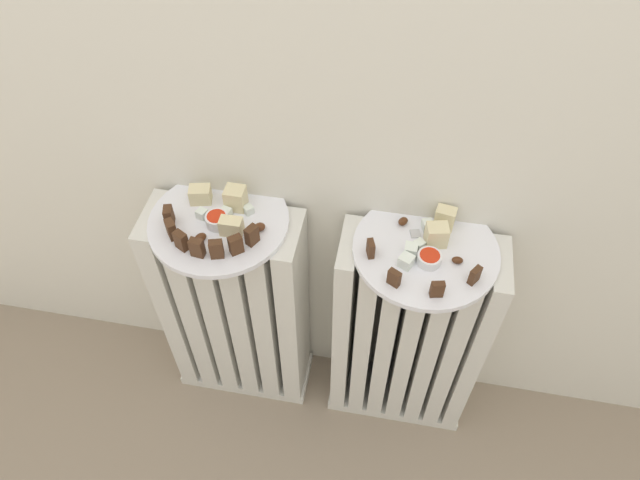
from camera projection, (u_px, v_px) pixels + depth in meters
name	position (u px, v px, depth m)	size (l,w,h in m)	color
ground_plane	(301.00, 480.00, 1.49)	(6.00, 6.00, 0.00)	gray
radiator_left	(237.00, 311.00, 1.45)	(0.36, 0.15, 0.65)	silver
radiator_right	(406.00, 337.00, 1.40)	(0.36, 0.15, 0.65)	silver
plate_left	(219.00, 222.00, 1.20)	(0.29, 0.29, 0.01)	white
plate_right	(426.00, 250.00, 1.15)	(0.29, 0.29, 0.01)	white
dark_cake_slice_left_0	(169.00, 216.00, 1.17)	(0.03, 0.02, 0.04)	#472B19
dark_cake_slice_left_1	(171.00, 229.00, 1.15)	(0.03, 0.02, 0.04)	#472B19
dark_cake_slice_left_2	(181.00, 241.00, 1.13)	(0.03, 0.02, 0.04)	#472B19
dark_cake_slice_left_3	(197.00, 248.00, 1.12)	(0.03, 0.02, 0.04)	#472B19
dark_cake_slice_left_4	(216.00, 249.00, 1.12)	(0.03, 0.02, 0.04)	#472B19
dark_cake_slice_left_5	(236.00, 245.00, 1.12)	(0.03, 0.02, 0.04)	#472B19
dark_cake_slice_left_6	(252.00, 235.00, 1.14)	(0.03, 0.02, 0.04)	#472B19
marble_cake_slice_left_0	(236.00, 198.00, 1.20)	(0.04, 0.04, 0.05)	beige
marble_cake_slice_left_1	(200.00, 195.00, 1.22)	(0.04, 0.03, 0.04)	beige
marble_cake_slice_left_2	(231.00, 226.00, 1.16)	(0.05, 0.03, 0.04)	beige
turkish_delight_left_0	(202.00, 214.00, 1.19)	(0.02, 0.02, 0.02)	white
turkish_delight_left_1	(226.00, 213.00, 1.19)	(0.02, 0.02, 0.02)	white
turkish_delight_left_2	(248.00, 210.00, 1.20)	(0.02, 0.02, 0.02)	white
medjool_date_left_0	(200.00, 238.00, 1.15)	(0.03, 0.02, 0.02)	#4C2814
medjool_date_left_1	(260.00, 227.00, 1.17)	(0.02, 0.02, 0.02)	#4C2814
jam_bowl_left	(217.00, 220.00, 1.18)	(0.05, 0.05, 0.03)	white
dark_cake_slice_right_0	(371.00, 249.00, 1.12)	(0.02, 0.01, 0.04)	#472B19
dark_cake_slice_right_1	(394.00, 278.00, 1.07)	(0.02, 0.01, 0.04)	#472B19
dark_cake_slice_right_2	(437.00, 289.00, 1.06)	(0.02, 0.01, 0.04)	#472B19
dark_cake_slice_right_3	(475.00, 275.00, 1.08)	(0.02, 0.01, 0.04)	#472B19
marble_cake_slice_right_0	(437.00, 235.00, 1.14)	(0.04, 0.03, 0.05)	beige
marble_cake_slice_right_1	(445.00, 218.00, 1.16)	(0.04, 0.03, 0.05)	beige
turkish_delight_right_0	(427.00, 225.00, 1.17)	(0.02, 0.02, 0.02)	white
turkish_delight_right_1	(406.00, 261.00, 1.11)	(0.03, 0.03, 0.03)	white
turkish_delight_right_2	(419.00, 245.00, 1.14)	(0.02, 0.02, 0.02)	white
turkish_delight_right_3	(411.00, 250.00, 1.13)	(0.02, 0.02, 0.02)	white
medjool_date_right_0	(403.00, 221.00, 1.18)	(0.02, 0.02, 0.02)	#4C2814
medjool_date_right_1	(457.00, 260.00, 1.12)	(0.02, 0.01, 0.01)	#4C2814
jam_bowl_right	(429.00, 258.00, 1.11)	(0.05, 0.05, 0.02)	white
fork	(418.00, 244.00, 1.15)	(0.04, 0.09, 0.00)	#B7B7BC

